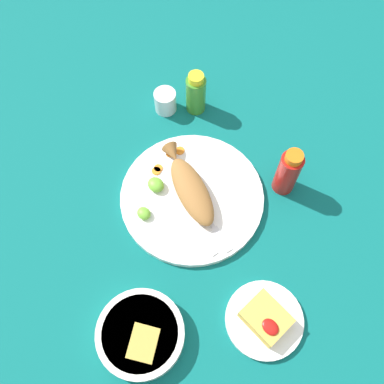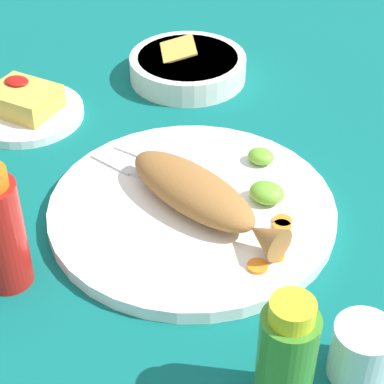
{
  "view_description": "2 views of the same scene",
  "coord_description": "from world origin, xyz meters",
  "px_view_note": "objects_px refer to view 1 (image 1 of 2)",
  "views": [
    {
      "loc": [
        0.34,
        -0.32,
        1.0
      ],
      "look_at": [
        0.0,
        0.0,
        0.04
      ],
      "focal_mm": 40.0,
      "sensor_mm": 36.0,
      "label": 1
    },
    {
      "loc": [
        -0.32,
        0.6,
        0.58
      ],
      "look_at": [
        0.0,
        0.0,
        0.04
      ],
      "focal_mm": 65.0,
      "sensor_mm": 36.0,
      "label": 2
    }
  ],
  "objects_px": {
    "side_plate_fries": "(264,320)",
    "guacamole_bowl": "(141,334)",
    "hot_sauce_bottle_red": "(288,172)",
    "hot_sauce_bottle_green": "(196,93)",
    "main_plate": "(192,197)",
    "fork_near": "(212,225)",
    "salt_cup": "(165,102)",
    "fork_far": "(195,230)",
    "fried_fish": "(190,187)"
  },
  "relations": [
    {
      "from": "fork_far",
      "to": "salt_cup",
      "type": "xyz_separation_m",
      "value": [
        -0.34,
        0.2,
        0.01
      ]
    },
    {
      "from": "fried_fish",
      "to": "fork_near",
      "type": "distance_m",
      "value": 0.11
    },
    {
      "from": "fork_near",
      "to": "salt_cup",
      "type": "relative_size",
      "value": 2.84
    },
    {
      "from": "main_plate",
      "to": "hot_sauce_bottle_red",
      "type": "bearing_deg",
      "value": 56.01
    },
    {
      "from": "main_plate",
      "to": "fried_fish",
      "type": "height_order",
      "value": "fried_fish"
    },
    {
      "from": "fork_far",
      "to": "main_plate",
      "type": "bearing_deg",
      "value": 145.92
    },
    {
      "from": "main_plate",
      "to": "fried_fish",
      "type": "bearing_deg",
      "value": 161.63
    },
    {
      "from": "main_plate",
      "to": "hot_sauce_bottle_green",
      "type": "height_order",
      "value": "hot_sauce_bottle_green"
    },
    {
      "from": "salt_cup",
      "to": "guacamole_bowl",
      "type": "xyz_separation_m",
      "value": [
        0.43,
        -0.45,
        -0.01
      ]
    },
    {
      "from": "fork_far",
      "to": "salt_cup",
      "type": "distance_m",
      "value": 0.39
    },
    {
      "from": "side_plate_fries",
      "to": "guacamole_bowl",
      "type": "height_order",
      "value": "guacamole_bowl"
    },
    {
      "from": "side_plate_fries",
      "to": "guacamole_bowl",
      "type": "bearing_deg",
      "value": -126.08
    },
    {
      "from": "main_plate",
      "to": "salt_cup",
      "type": "relative_size",
      "value": 5.65
    },
    {
      "from": "fork_far",
      "to": "salt_cup",
      "type": "height_order",
      "value": "salt_cup"
    },
    {
      "from": "guacamole_bowl",
      "to": "fried_fish",
      "type": "bearing_deg",
      "value": 120.09
    },
    {
      "from": "fork_near",
      "to": "fork_far",
      "type": "relative_size",
      "value": 0.99
    },
    {
      "from": "fried_fish",
      "to": "guacamole_bowl",
      "type": "xyz_separation_m",
      "value": [
        0.18,
        -0.32,
        -0.02
      ]
    },
    {
      "from": "hot_sauce_bottle_green",
      "to": "side_plate_fries",
      "type": "distance_m",
      "value": 0.62
    },
    {
      "from": "fried_fish",
      "to": "salt_cup",
      "type": "bearing_deg",
      "value": 169.76
    },
    {
      "from": "fork_near",
      "to": "fork_far",
      "type": "height_order",
      "value": "same"
    },
    {
      "from": "hot_sauce_bottle_red",
      "to": "hot_sauce_bottle_green",
      "type": "relative_size",
      "value": 1.15
    },
    {
      "from": "fried_fish",
      "to": "guacamole_bowl",
      "type": "relative_size",
      "value": 1.3
    },
    {
      "from": "main_plate",
      "to": "fork_near",
      "type": "bearing_deg",
      "value": -11.74
    },
    {
      "from": "side_plate_fries",
      "to": "fork_near",
      "type": "bearing_deg",
      "value": 164.06
    },
    {
      "from": "fried_fish",
      "to": "fork_far",
      "type": "distance_m",
      "value": 0.11
    },
    {
      "from": "hot_sauce_bottle_red",
      "to": "fried_fish",
      "type": "bearing_deg",
      "value": -126.82
    },
    {
      "from": "fried_fish",
      "to": "hot_sauce_bottle_red",
      "type": "bearing_deg",
      "value": 71.56
    },
    {
      "from": "fork_near",
      "to": "salt_cup",
      "type": "height_order",
      "value": "salt_cup"
    },
    {
      "from": "fried_fish",
      "to": "main_plate",
      "type": "bearing_deg",
      "value": -0.0
    },
    {
      "from": "hot_sauce_bottle_green",
      "to": "fork_far",
      "type": "bearing_deg",
      "value": -43.5
    },
    {
      "from": "fried_fish",
      "to": "hot_sauce_bottle_green",
      "type": "xyz_separation_m",
      "value": [
        -0.19,
        0.2,
        0.02
      ]
    },
    {
      "from": "main_plate",
      "to": "fork_near",
      "type": "height_order",
      "value": "fork_near"
    },
    {
      "from": "fork_near",
      "to": "hot_sauce_bottle_red",
      "type": "bearing_deg",
      "value": 90.22
    },
    {
      "from": "fork_near",
      "to": "hot_sauce_bottle_red",
      "type": "xyz_separation_m",
      "value": [
        0.04,
        0.22,
        0.05
      ]
    },
    {
      "from": "main_plate",
      "to": "guacamole_bowl",
      "type": "distance_m",
      "value": 0.36
    },
    {
      "from": "main_plate",
      "to": "fork_near",
      "type": "distance_m",
      "value": 0.09
    },
    {
      "from": "fork_far",
      "to": "hot_sauce_bottle_red",
      "type": "xyz_separation_m",
      "value": [
        0.06,
        0.26,
        0.05
      ]
    },
    {
      "from": "hot_sauce_bottle_red",
      "to": "guacamole_bowl",
      "type": "bearing_deg",
      "value": -85.78
    },
    {
      "from": "fork_far",
      "to": "hot_sauce_bottle_green",
      "type": "relative_size",
      "value": 1.36
    },
    {
      "from": "fork_near",
      "to": "salt_cup",
      "type": "distance_m",
      "value": 0.39
    },
    {
      "from": "fork_far",
      "to": "side_plate_fries",
      "type": "xyz_separation_m",
      "value": [
        0.26,
        -0.03,
        -0.01
      ]
    },
    {
      "from": "salt_cup",
      "to": "guacamole_bowl",
      "type": "distance_m",
      "value": 0.63
    },
    {
      "from": "fork_far",
      "to": "salt_cup",
      "type": "bearing_deg",
      "value": 154.2
    },
    {
      "from": "fork_near",
      "to": "hot_sauce_bottle_green",
      "type": "bearing_deg",
      "value": 154.13
    },
    {
      "from": "fried_fish",
      "to": "salt_cup",
      "type": "distance_m",
      "value": 0.28
    },
    {
      "from": "side_plate_fries",
      "to": "guacamole_bowl",
      "type": "relative_size",
      "value": 0.91
    },
    {
      "from": "main_plate",
      "to": "salt_cup",
      "type": "height_order",
      "value": "salt_cup"
    },
    {
      "from": "salt_cup",
      "to": "hot_sauce_bottle_green",
      "type": "bearing_deg",
      "value": 48.79
    },
    {
      "from": "hot_sauce_bottle_red",
      "to": "fork_far",
      "type": "bearing_deg",
      "value": -103.02
    },
    {
      "from": "hot_sauce_bottle_green",
      "to": "guacamole_bowl",
      "type": "height_order",
      "value": "hot_sauce_bottle_green"
    }
  ]
}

